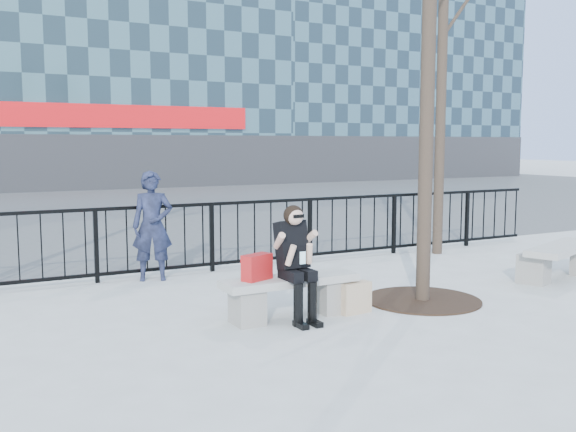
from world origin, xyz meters
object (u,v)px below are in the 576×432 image
bench_main (290,293)px  standing_man (152,226)px  bench_second (561,258)px  seated_woman (297,264)px

bench_main → standing_man: standing_man is taller
bench_main → bench_second: 4.61m
bench_main → seated_woman: size_ratio=1.23×
bench_second → standing_man: (-5.43, 2.83, 0.50)m
bench_main → standing_man: 2.96m
bench_main → standing_man: size_ratio=1.01×
bench_main → bench_second: (4.61, -0.03, 0.02)m
bench_second → seated_woman: (-4.61, -0.13, 0.35)m
bench_second → seated_woman: seated_woman is taller
bench_second → standing_man: size_ratio=1.08×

